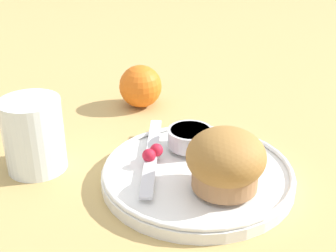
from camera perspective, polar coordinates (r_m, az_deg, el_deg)
The scene contains 8 objects.
ground_plane at distance 0.59m, azimuth 3.19°, elevation -5.40°, with size 3.00×3.00×0.00m, color tan.
plate at distance 0.57m, azimuth 3.62°, elevation -5.90°, with size 0.23×0.23×0.02m.
muffin at distance 0.51m, azimuth 7.04°, elevation -4.28°, with size 0.09×0.09×0.07m.
cream_ramekin at distance 0.60m, azimuth 2.72°, elevation -1.31°, with size 0.06×0.06×0.02m.
berry_pair at distance 0.57m, azimuth -1.87°, elevation -3.29°, with size 0.03×0.02×0.02m.
butter_knife at distance 0.58m, azimuth -2.00°, elevation -3.48°, with size 0.17×0.11×0.00m.
orange_fruit at distance 0.76m, azimuth -3.38°, elevation 4.86°, with size 0.07×0.07×0.07m.
juice_glass at distance 0.60m, azimuth -16.06°, elevation -1.05°, with size 0.07×0.07×0.09m.
Camera 1 is at (-0.43, -0.25, 0.32)m, focal length 50.00 mm.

